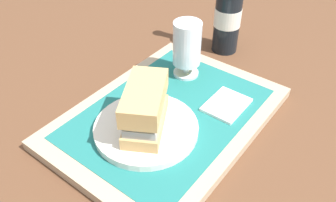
% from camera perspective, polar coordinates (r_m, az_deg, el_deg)
% --- Properties ---
extents(ground_plane, '(3.00, 3.00, 0.00)m').
position_cam_1_polar(ground_plane, '(0.69, -0.00, -3.19)').
color(ground_plane, brown).
extents(tray, '(0.44, 0.32, 0.02)m').
position_cam_1_polar(tray, '(0.69, -0.00, -2.58)').
color(tray, tan).
rests_on(tray, ground_plane).
extents(placemat, '(0.38, 0.27, 0.00)m').
position_cam_1_polar(placemat, '(0.68, -0.00, -1.91)').
color(placemat, '#1E6B66').
rests_on(placemat, tray).
extents(plate, '(0.19, 0.19, 0.01)m').
position_cam_1_polar(plate, '(0.64, -3.77, -4.37)').
color(plate, silver).
rests_on(plate, placemat).
extents(sandwich, '(0.14, 0.12, 0.08)m').
position_cam_1_polar(sandwich, '(0.61, -3.91, -0.74)').
color(sandwich, tan).
rests_on(sandwich, plate).
extents(beer_glass, '(0.06, 0.06, 0.12)m').
position_cam_1_polar(beer_glass, '(0.75, 3.11, 8.86)').
color(beer_glass, silver).
rests_on(beer_glass, placemat).
extents(napkin_folded, '(0.09, 0.07, 0.01)m').
position_cam_1_polar(napkin_folded, '(0.70, 9.51, -0.59)').
color(napkin_folded, white).
rests_on(napkin_folded, placemat).
extents(beer_bottle, '(0.07, 0.07, 0.27)m').
position_cam_1_polar(beer_bottle, '(0.88, 9.80, 14.18)').
color(beer_bottle, black).
rests_on(beer_bottle, ground_plane).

